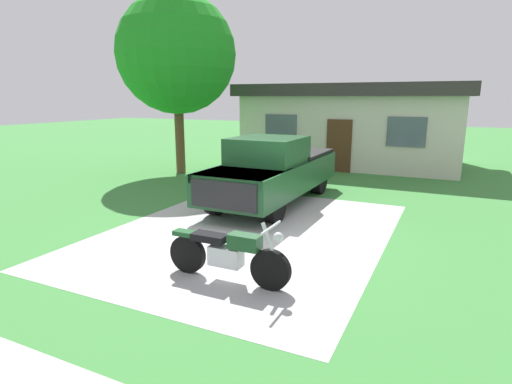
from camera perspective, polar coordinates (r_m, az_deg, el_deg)
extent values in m
plane|color=#3B7F39|center=(9.36, -1.01, -5.52)|extent=(80.00, 80.00, 0.00)
cube|color=#AFAFAF|center=(9.36, -1.01, -5.50)|extent=(5.86, 7.66, 0.01)
cylinder|color=black|center=(6.59, 2.02, -10.62)|extent=(0.66, 0.12, 0.66)
cylinder|color=black|center=(7.29, -9.34, -8.40)|extent=(0.66, 0.12, 0.66)
cube|color=silver|center=(6.88, -4.16, -8.77)|extent=(0.56, 0.26, 0.32)
cube|color=#194723|center=(6.62, -1.55, -6.85)|extent=(0.52, 0.26, 0.24)
cube|color=black|center=(6.93, -6.37, -6.19)|extent=(0.60, 0.28, 0.12)
cube|color=#194723|center=(7.17, -9.45, -5.64)|extent=(0.48, 0.20, 0.08)
cylinder|color=silver|center=(6.45, 2.05, -7.60)|extent=(0.33, 0.06, 0.77)
cylinder|color=silver|center=(6.34, 2.07, -4.89)|extent=(0.04, 0.70, 0.04)
sphere|color=silver|center=(6.34, 3.06, -6.23)|extent=(0.16, 0.16, 0.16)
cylinder|color=black|center=(9.96, 2.53, -1.88)|extent=(0.31, 0.84, 0.84)
cylinder|color=black|center=(10.69, -5.55, -0.89)|extent=(0.31, 0.84, 0.84)
cylinder|color=black|center=(13.16, 8.64, 1.62)|extent=(0.31, 0.84, 0.84)
cylinder|color=black|center=(13.73, 2.11, 2.23)|extent=(0.31, 0.84, 0.84)
cube|color=#194723|center=(11.80, 2.40, 2.35)|extent=(2.05, 5.62, 0.80)
cube|color=#194723|center=(10.11, -1.81, 2.30)|extent=(1.92, 1.92, 0.20)
cube|color=#194723|center=(11.33, 1.62, 5.75)|extent=(1.82, 1.92, 0.70)
cube|color=#3F4C56|center=(10.62, -0.18, 4.73)|extent=(1.70, 0.17, 0.60)
cube|color=black|center=(13.18, 5.13, 4.51)|extent=(1.92, 2.42, 0.50)
cube|color=black|center=(9.38, -4.45, -0.45)|extent=(1.70, 0.11, 0.64)
cylinder|color=brown|center=(16.75, -10.42, 7.65)|extent=(0.36, 0.36, 2.98)
sphere|color=#1F8E21|center=(16.76, -10.87, 18.12)|extent=(4.48, 4.48, 4.48)
cube|color=beige|center=(19.47, 13.24, 8.25)|extent=(9.00, 5.00, 3.00)
cube|color=#383333|center=(19.42, 13.51, 13.40)|extent=(9.60, 5.60, 0.50)
cube|color=#4C2D19|center=(17.06, 11.29, 6.22)|extent=(1.00, 0.08, 2.10)
cube|color=#4C5966|center=(17.79, 3.42, 8.81)|extent=(1.40, 0.06, 1.10)
cube|color=#4C5966|center=(16.56, 19.93, 7.77)|extent=(1.40, 0.06, 1.10)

